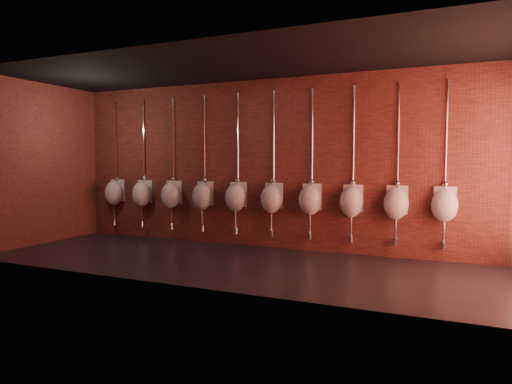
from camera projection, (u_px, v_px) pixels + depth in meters
ground at (232, 263)px, 7.44m from camera, size 8.50×8.50×0.00m
room_shell at (231, 139)px, 7.30m from camera, size 8.54×3.04×3.22m
urinal_0 at (114, 192)px, 10.07m from camera, size 0.44×0.39×2.72m
urinal_1 at (142, 193)px, 9.76m from camera, size 0.44×0.39×2.72m
urinal_2 at (171, 195)px, 9.46m from camera, size 0.44×0.39×2.72m
urinal_3 at (202, 196)px, 9.15m from camera, size 0.44×0.39×2.72m
urinal_4 at (236, 197)px, 8.85m from camera, size 0.44×0.39×2.72m
urinal_5 at (272, 198)px, 8.55m from camera, size 0.44×0.39×2.72m
urinal_6 at (310, 200)px, 8.24m from camera, size 0.44×0.39×2.72m
urinal_7 at (351, 201)px, 7.94m from camera, size 0.44×0.39×2.72m
urinal_8 at (396, 203)px, 7.64m from camera, size 0.44×0.39×2.72m
urinal_9 at (445, 204)px, 7.33m from camera, size 0.44×0.39×2.72m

